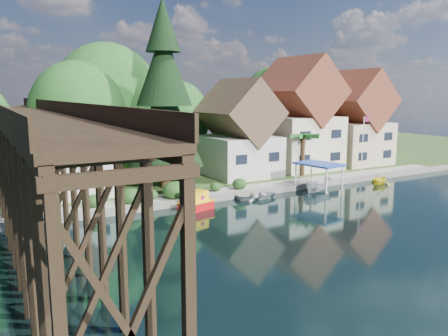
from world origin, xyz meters
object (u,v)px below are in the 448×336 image
Objects in this scene: trestle_bridge at (31,161)px; shed at (80,160)px; conifer at (164,99)px; boat_yellow at (380,178)px; house_center at (298,121)px; house_left at (239,135)px; palm_tree at (303,137)px; boat_canopy at (319,179)px; boat_white_a at (257,194)px; house_right at (353,124)px; tugboat at (196,203)px; flagpole at (364,138)px.

trestle_bridge is 5.63× the size of shed.
conifer is 24.80m from boat_yellow.
trestle_bridge is 3.18× the size of house_center.
house_center reaches higher than boat_yellow.
house_left is 0.79× the size of house_center.
palm_tree reaches higher than boat_yellow.
trestle_bridge is 27.04m from boat_canopy.
conifer is at bearing 32.90° from trestle_bridge.
shed reaches higher than boat_white_a.
house_left is 4.14× the size of boat_yellow.
palm_tree is (-11.83, -3.99, -0.85)m from house_right.
house_center is 0.76× the size of conifer.
house_left is at bearing -11.59° from boat_white_a.
conifer is at bearing 152.43° from boat_canopy.
house_center is at bearing 176.82° from house_right.
house_center reaches higher than boat_canopy.
trestle_bridge is at bearing -160.51° from house_center.
palm_tree is at bearing -122.22° from house_center.
trestle_bridge is at bearing -175.53° from tugboat.
conifer is 2.75× the size of flagpole.
flagpole reaches higher than boat_canopy.
house_left is 2.24× the size of boat_canopy.
boat_yellow is (-5.95, -10.02, -5.07)m from house_right.
tugboat is 1.25× the size of boat_yellow.
tugboat is at bearing -160.40° from palm_tree.
palm_tree reaches higher than tugboat.
shed is 1.92× the size of boat_white_a.
boat_white_a is 7.17m from boat_canopy.
trestle_bridge is 10.81× the size of boat_white_a.
house_right is 12.51m from palm_tree.
palm_tree is 1.03× the size of boat_canopy.
trestle_bridge is 10.69m from shed.
palm_tree is at bearing 171.12° from flagpole.
house_center is 5.51m from palm_tree.
house_right is (41.00, 10.83, 0.43)m from trestle_bridge.
boat_yellow is (30.05, -8.52, -3.12)m from shed.
flagpole reaches higher than tugboat.
house_left reaches higher than trestle_bridge.
trestle_bridge is 25.42m from house_left.
house_right is 3.75× the size of tugboat.
palm_tree is 7.05m from boat_canopy.
conifer is at bearing 174.23° from palm_tree.
house_right is at bearing 19.20° from tugboat.
flagpole reaches higher than boat_white_a.
conifer is 3.71× the size of boat_canopy.
conifer reaches higher than flagpole.
conifer reaches higher than shed.
house_center is at bearing 19.49° from trestle_bridge.
palm_tree is (-2.83, -4.49, -1.49)m from house_center.
house_left reaches higher than boat_yellow.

